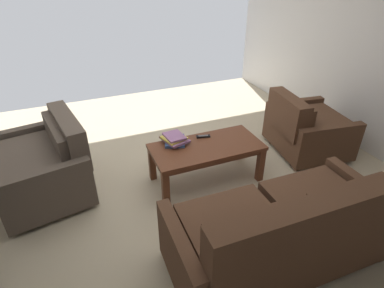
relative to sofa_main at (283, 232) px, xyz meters
The scene contains 8 objects.
ground_plane 1.44m from the sofa_main, 76.99° to the right, with size 5.10×5.87×0.01m, color beige.
wall_left 2.77m from the sofa_main, 148.78° to the right, with size 0.12×5.87×2.60m, color silver.
sofa_main is the anchor object (origin of this frame).
loveseat_near 2.46m from the sofa_main, 45.53° to the right, with size 1.03×1.23×0.84m.
coffee_table 1.31m from the sofa_main, 87.56° to the right, with size 1.22×0.58×0.46m.
armchair_side 1.97m from the sofa_main, 135.00° to the right, with size 0.97×1.02×0.80m.
book_stack 1.55m from the sofa_main, 76.59° to the right, with size 0.30×0.34×0.10m.
tv_remote 1.50m from the sofa_main, 89.47° to the right, with size 0.17×0.08×0.02m.
Camera 1 is at (1.01, 2.69, 2.21)m, focal length 29.09 mm.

